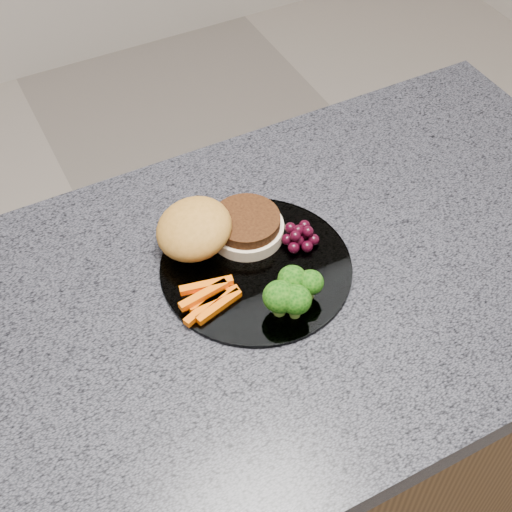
{
  "coord_description": "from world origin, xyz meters",
  "views": [
    {
      "loc": [
        -0.25,
        -0.51,
        1.64
      ],
      "look_at": [
        0.04,
        0.04,
        0.93
      ],
      "focal_mm": 50.0,
      "sensor_mm": 36.0,
      "label": 1
    }
  ],
  "objects_px": {
    "plate": "(256,267)",
    "burger": "(213,230)",
    "island_cabinet": "(248,457)",
    "grape_bunch": "(300,236)"
  },
  "relations": [
    {
      "from": "plate",
      "to": "burger",
      "type": "height_order",
      "value": "burger"
    },
    {
      "from": "plate",
      "to": "grape_bunch",
      "type": "height_order",
      "value": "grape_bunch"
    },
    {
      "from": "burger",
      "to": "plate",
      "type": "bearing_deg",
      "value": -61.28
    },
    {
      "from": "plate",
      "to": "grape_bunch",
      "type": "relative_size",
      "value": 5.0
    },
    {
      "from": "plate",
      "to": "burger",
      "type": "xyz_separation_m",
      "value": [
        -0.03,
        0.07,
        0.03
      ]
    },
    {
      "from": "burger",
      "to": "grape_bunch",
      "type": "relative_size",
      "value": 3.5
    },
    {
      "from": "burger",
      "to": "island_cabinet",
      "type": "bearing_deg",
      "value": -89.21
    },
    {
      "from": "island_cabinet",
      "to": "burger",
      "type": "height_order",
      "value": "burger"
    },
    {
      "from": "plate",
      "to": "grape_bunch",
      "type": "distance_m",
      "value": 0.08
    },
    {
      "from": "island_cabinet",
      "to": "grape_bunch",
      "type": "height_order",
      "value": "grape_bunch"
    }
  ]
}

